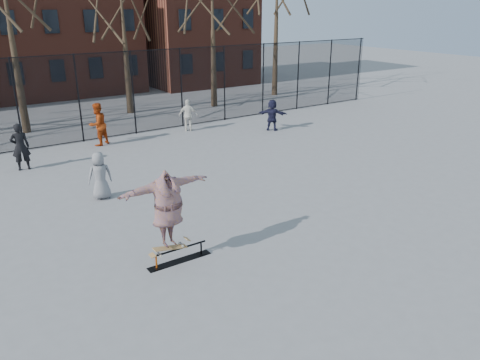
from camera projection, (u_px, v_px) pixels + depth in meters
ground at (282, 244)px, 12.50m from camera, size 100.00×100.00×0.00m
skate_rail at (179, 256)px, 11.63m from camera, size 1.68×0.26×0.37m
skateboard at (170, 249)px, 11.41m from camera, size 0.93×0.22×0.11m
skater at (168, 211)px, 11.05m from camera, size 2.39×0.80×1.91m
bystander_black at (20, 147)px, 17.82m from camera, size 0.72×0.52×1.84m
bystander_red at (98, 124)px, 20.97m from camera, size 1.16×1.07×1.92m
bystander_white at (188, 115)px, 23.42m from camera, size 1.00×0.83×1.59m
bystander_navy at (272, 115)px, 23.54m from camera, size 1.32×1.39×1.57m
bystander_extra at (100, 176)px, 15.19m from camera, size 0.83×0.59×1.59m
fence at (109, 95)px, 21.86m from camera, size 34.03×0.07×4.00m
rowhouses at (47, 3)px, 30.92m from camera, size 29.00×7.00×13.00m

